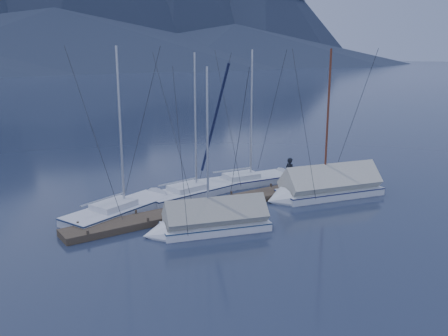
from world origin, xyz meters
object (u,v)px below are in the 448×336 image
Objects in this scene: sailboat_open_left at (131,207)px; sailboat_covered_far at (206,223)px; sailboat_open_mid at (203,190)px; sailboat_covered_near at (322,189)px; person at (290,172)px; sailboat_open_right at (257,180)px.

sailboat_open_left is 5.33m from sailboat_covered_far.
sailboat_covered_near reaches higher than sailboat_open_mid.
sailboat_covered_near is 5.23× the size of person.
person is at bearing 19.22° from sailboat_covered_far.
sailboat_open_left reaches higher than sailboat_covered_far.
sailboat_covered_far is 8.37m from person.
sailboat_open_right reaches higher than person.
sailboat_open_right is 0.99× the size of sailboat_covered_near.
sailboat_open_mid is at bearing 6.12° from sailboat_open_left.
sailboat_covered_near is (1.15, -4.75, 0.31)m from sailboat_open_right.
person is at bearing -13.88° from sailboat_open_left.
sailboat_open_mid is at bearing -179.60° from sailboat_open_right.
sailboat_open_mid is 7.20m from sailboat_covered_near.
sailboat_open_mid is at bearing 59.25° from sailboat_covered_far.
sailboat_covered_near is at bearing -41.00° from sailboat_open_mid.
sailboat_open_left is 11.17m from sailboat_covered_near.
sailboat_covered_near reaches higher than person.
sailboat_covered_near is at bearing -76.33° from sailboat_open_right.
sailboat_open_left reaches higher than sailboat_open_right.
sailboat_open_mid is 4.27m from sailboat_open_right.
person is (4.53, -2.86, 1.09)m from sailboat_open_mid.
person is at bearing 115.88° from sailboat_covered_near.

